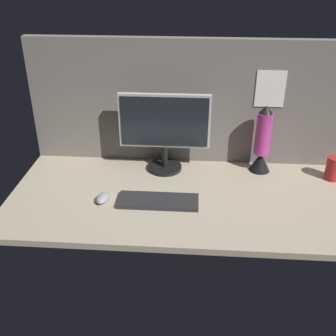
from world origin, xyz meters
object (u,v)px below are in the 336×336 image
Objects in this scene: keyboard at (158,201)px; mug_red_plastic at (334,168)px; lava_lamp at (262,144)px; mouse at (103,198)px; monitor at (165,128)px.

mug_red_plastic reaches higher than keyboard.
mug_red_plastic is 0.34× the size of lava_lamp.
mug_red_plastic is (85.97, 28.71, 5.03)cm from keyboard.
keyboard is at bearing -144.87° from lava_lamp.
lava_lamp is at bearing 169.46° from mug_red_plastic.
mug_red_plastic is (111.70, 28.88, 4.33)cm from mouse.
lava_lamp is at bearing 1.88° from monitor.
monitor is 1.29× the size of lava_lamp.
monitor reaches higher than mouse.
monitor is 40.27cm from keyboard.
mug_red_plastic is at bearing -3.34° from monitor.
monitor reaches higher than keyboard.
keyboard is 90.78cm from mug_red_plastic.
keyboard is 63.02cm from lava_lamp.
monitor is 1.25× the size of keyboard.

